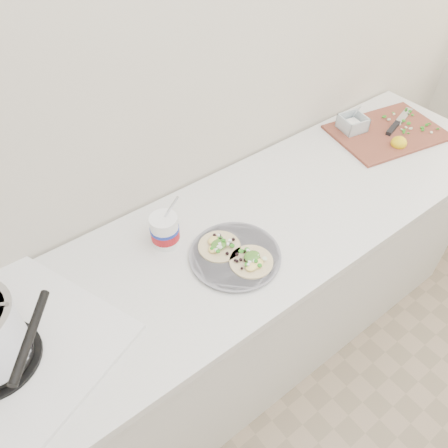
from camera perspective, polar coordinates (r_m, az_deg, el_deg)
counter at (r=1.92m, az=2.27°, el=-9.72°), size 2.44×0.66×0.90m
taco_plate at (r=1.46m, az=1.45°, el=-3.91°), size 0.31×0.31×0.04m
tub at (r=1.48m, az=-7.67°, el=-0.56°), size 0.10×0.10×0.22m
cutboard at (r=2.15m, az=20.22°, el=11.56°), size 0.55×0.43×0.08m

